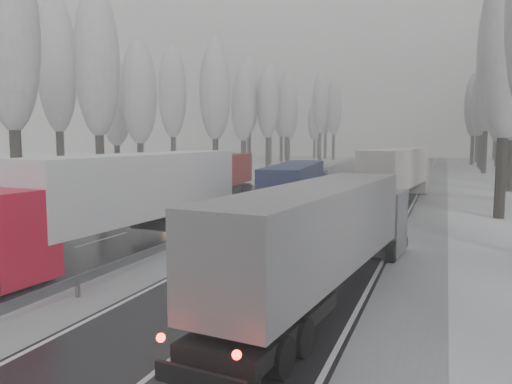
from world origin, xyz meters
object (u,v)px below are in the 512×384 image
Objects in this scene: truck_red_white at (126,194)px; truck_red_red at (216,175)px; truck_grey_tarp at (328,231)px; truck_cream_box at (399,171)px; truck_blue_box at (298,187)px; box_truck_distant at (419,159)px.

truck_red_red is at bearing 105.54° from truck_red_white.
truck_cream_box is (-0.05, 26.23, 0.35)m from truck_grey_tarp.
truck_cream_box reaches higher than truck_blue_box.
truck_red_white reaches higher than truck_blue_box.
truck_red_red is (-14.17, 21.17, -0.00)m from truck_grey_tarp.
truck_red_white is at bearing -122.57° from truck_blue_box.
truck_red_white is at bearing -84.71° from truck_red_red.
truck_blue_box is 67.51m from box_truck_distant.
box_truck_distant is (4.07, 67.38, -0.78)m from truck_blue_box.
truck_cream_box is (5.26, 11.48, 0.44)m from truck_blue_box.
box_truck_distant is at bearing 97.66° from truck_cream_box.
truck_grey_tarp is 0.86× the size of truck_cream_box.
truck_red_white is 1.18× the size of truck_red_red.
truck_red_white is at bearing 166.40° from truck_grey_tarp.
truck_red_red is at bearing -153.81° from truck_cream_box.
truck_grey_tarp is 0.85× the size of truck_red_white.
box_truck_distant is 0.48× the size of truck_red_red.
truck_cream_box is at bearing 58.46° from truck_blue_box.
truck_blue_box is 12.64m from truck_cream_box.
truck_red_red is (-12.93, -60.97, 0.87)m from box_truck_distant.
truck_red_white is (-10.57, 3.79, 0.40)m from truck_grey_tarp.
box_truck_distant is (-1.19, 55.90, -1.22)m from truck_cream_box.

